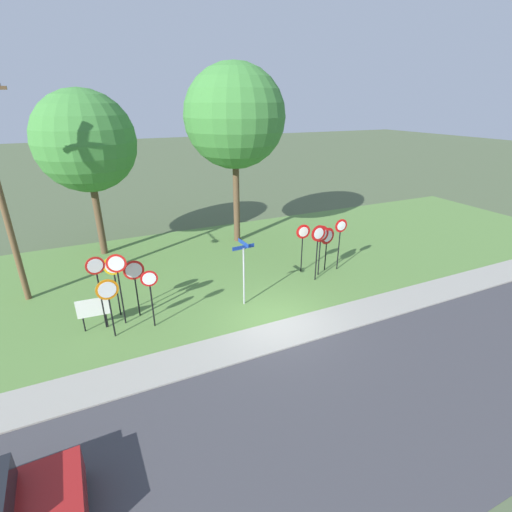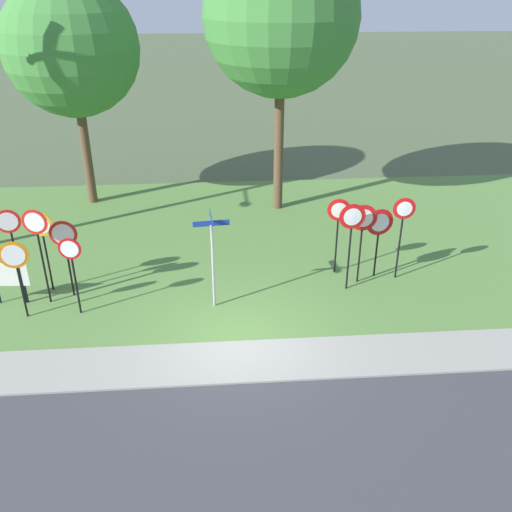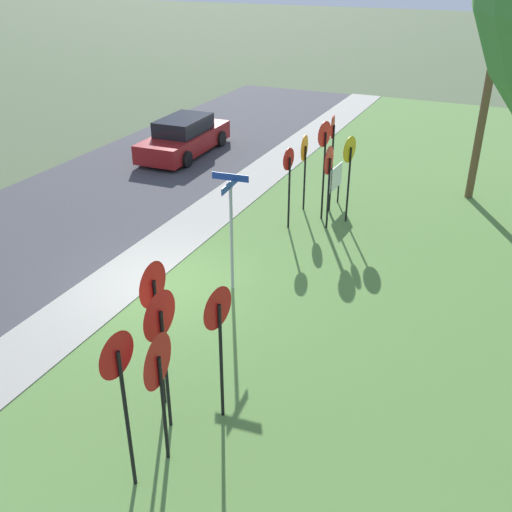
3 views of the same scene
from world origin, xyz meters
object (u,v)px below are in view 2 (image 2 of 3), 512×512
yield_sign_near_right (379,227)px  street_name_post (212,253)px  notice_board (9,277)px  yield_sign_far_left (403,220)px  stop_sign_far_left (72,261)px  oak_tree_left (71,48)px  stop_sign_far_center (38,237)px  stop_sign_far_right (65,242)px  stop_sign_near_right (12,238)px  yield_sign_near_left (363,225)px  yield_sign_far_right (338,219)px  stop_sign_near_left (16,263)px  stop_sign_center_tall (42,234)px  yield_sign_center (352,226)px  oak_tree_right (281,17)px

yield_sign_near_right → street_name_post: street_name_post is taller
street_name_post → notice_board: (-5.64, 0.59, -0.82)m
yield_sign_far_left → stop_sign_far_left: bearing=-168.0°
stop_sign_far_left → oak_tree_left: size_ratio=0.27×
stop_sign_far_center → stop_sign_far_right: size_ratio=1.21×
stop_sign_near_right → stop_sign_far_right: (1.25, 0.33, -0.33)m
street_name_post → oak_tree_left: oak_tree_left is taller
yield_sign_near_left → yield_sign_far_left: size_ratio=0.96×
yield_sign_far_right → oak_tree_left: size_ratio=0.29×
stop_sign_far_center → stop_sign_far_left: bearing=-24.0°
stop_sign_near_left → yield_sign_near_left: (9.38, 1.18, 0.23)m
stop_sign_center_tall → stop_sign_near_left: bearing=-93.6°
stop_sign_near_right → notice_board: 1.25m
yield_sign_near_left → yield_sign_center: yield_sign_center is taller
stop_sign_near_left → oak_tree_left: (0.22, 8.48, 4.25)m
stop_sign_far_left → yield_sign_near_right: (8.58, 1.43, 0.02)m
stop_sign_far_center → street_name_post: 4.68m
stop_sign_near_left → stop_sign_far_center: stop_sign_far_center is taller
yield_sign_near_left → yield_sign_near_right: bearing=30.9°
stop_sign_near_left → oak_tree_left: size_ratio=0.27×
stop_sign_far_right → yield_sign_far_right: size_ratio=0.96×
stop_sign_far_right → yield_sign_far_left: bearing=0.8°
oak_tree_right → stop_sign_far_center: bearing=-137.7°
stop_sign_near_left → notice_board: size_ratio=1.81×
oak_tree_left → stop_sign_far_center: bearing=-88.4°
yield_sign_near_left → street_name_post: bearing=-164.7°
stop_sign_center_tall → yield_sign_near_left: (9.04, -0.24, 0.07)m
yield_sign_near_left → yield_sign_center: 0.58m
stop_sign_near_right → oak_tree_left: size_ratio=0.34×
stop_sign_center_tall → yield_sign_center: 8.65m
yield_sign_far_left → yield_sign_far_right: yield_sign_far_left is taller
stop_sign_near_right → oak_tree_right: oak_tree_right is taller
stop_sign_far_right → oak_tree_left: size_ratio=0.28×
stop_sign_far_right → notice_board: size_ratio=1.87×
stop_sign_near_left → yield_sign_near_right: bearing=2.7°
stop_sign_far_right → stop_sign_near_left: bearing=-134.7°
stop_sign_far_right → street_name_post: size_ratio=0.85×
stop_sign_far_right → yield_sign_near_left: bearing=-0.1°
stop_sign_center_tall → stop_sign_near_right: bearing=-120.4°
notice_board → yield_sign_near_right: bearing=7.2°
yield_sign_near_left → stop_sign_far_right: bearing=-176.8°
stop_sign_far_left → yield_sign_far_right: 7.63m
stop_sign_far_left → yield_sign_near_left: yield_sign_near_left is taller
stop_sign_near_left → oak_tree_left: bearing=82.7°
stop_sign_far_center → yield_sign_near_right: (9.55, 0.79, -0.41)m
stop_sign_near_left → yield_sign_near_right: 10.10m
yield_sign_near_right → stop_sign_near_left: bearing=-177.5°
stop_sign_near_left → yield_sign_far_left: 10.69m
yield_sign_far_right → street_name_post: (-3.75, -1.66, -0.15)m
stop_sign_near_right → stop_sign_far_left: (1.65, -0.66, -0.42)m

